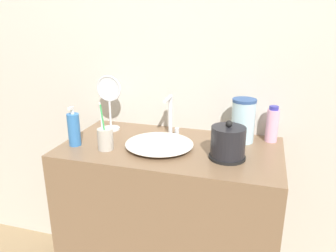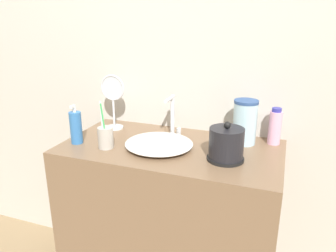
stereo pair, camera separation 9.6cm
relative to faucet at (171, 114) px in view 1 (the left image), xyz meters
The scene contains 10 objects.
wall_back 0.32m from the faucet, 75.23° to the left, with size 6.00×0.04×2.60m.
vanity_counter 0.59m from the faucet, 74.09° to the right, with size 1.04×0.55×0.91m.
sink_basin 0.20m from the faucet, 91.61° to the right, with size 0.32×0.31×0.04m.
faucet is the anchor object (origin of this frame).
electric_kettle 0.38m from the faucet, 33.51° to the right, with size 0.16×0.16×0.17m.
toothbrush_cup 0.36m from the faucet, 131.88° to the right, with size 0.07×0.07×0.23m.
lotion_bottle 0.48m from the faucet, 147.20° to the right, with size 0.06×0.06×0.19m.
shampoo_bottle 0.50m from the faucet, ahead, with size 0.06×0.06×0.18m.
vanity_mirror 0.35m from the faucet, behind, with size 0.14×0.10×0.30m.
water_pitcher 0.36m from the faucet, ahead, with size 0.12×0.12×0.22m.
Camera 1 is at (0.40, -1.12, 1.50)m, focal length 35.00 mm.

